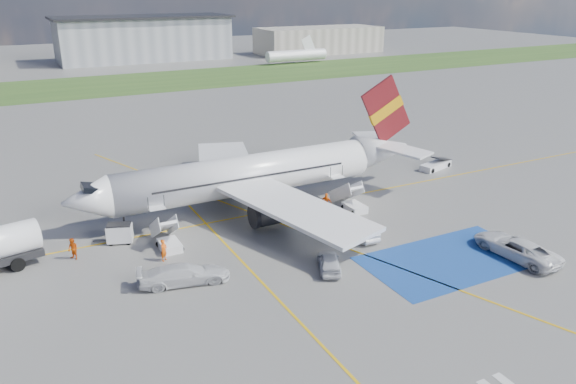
# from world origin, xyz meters

# --- Properties ---
(ground) EXTENTS (400.00, 400.00, 0.00)m
(ground) POSITION_xyz_m (0.00, 0.00, 0.00)
(ground) COLOR #60605E
(ground) RESTS_ON ground
(grass_strip) EXTENTS (400.00, 30.00, 0.01)m
(grass_strip) POSITION_xyz_m (0.00, 95.00, 0.01)
(grass_strip) COLOR #2D4C1E
(grass_strip) RESTS_ON ground
(taxiway_line_main) EXTENTS (120.00, 0.20, 0.01)m
(taxiway_line_main) POSITION_xyz_m (0.00, 12.00, 0.01)
(taxiway_line_main) COLOR gold
(taxiway_line_main) RESTS_ON ground
(taxiway_line_cross) EXTENTS (0.20, 60.00, 0.01)m
(taxiway_line_cross) POSITION_xyz_m (-5.00, -10.00, 0.01)
(taxiway_line_cross) COLOR gold
(taxiway_line_cross) RESTS_ON ground
(taxiway_line_diag) EXTENTS (20.71, 56.45, 0.01)m
(taxiway_line_diag) POSITION_xyz_m (0.00, 12.00, 0.01)
(taxiway_line_diag) COLOR gold
(taxiway_line_diag) RESTS_ON ground
(staging_box) EXTENTS (14.00, 8.00, 0.01)m
(staging_box) POSITION_xyz_m (10.00, -4.00, 0.01)
(staging_box) COLOR #184191
(staging_box) RESTS_ON ground
(terminal_centre) EXTENTS (48.00, 18.00, 12.00)m
(terminal_centre) POSITION_xyz_m (20.00, 135.00, 6.00)
(terminal_centre) COLOR gray
(terminal_centre) RESTS_ON ground
(terminal_east) EXTENTS (40.00, 16.00, 8.00)m
(terminal_east) POSITION_xyz_m (75.00, 128.00, 4.00)
(terminal_east) COLOR gray
(terminal_east) RESTS_ON ground
(airliner) EXTENTS (36.81, 32.95, 11.92)m
(airliner) POSITION_xyz_m (1.51, 14.00, 3.39)
(airliner) COLOR white
(airliner) RESTS_ON ground
(airstairs_fwd) EXTENTS (1.90, 5.20, 3.60)m
(airstairs_fwd) POSITION_xyz_m (-9.50, 8.70, 0.62)
(airstairs_fwd) COLOR white
(airstairs_fwd) RESTS_ON ground
(airstairs_aft) EXTENTS (1.90, 5.20, 3.60)m
(airstairs_aft) POSITION_xyz_m (9.00, 8.70, 0.62)
(airstairs_aft) COLOR white
(airstairs_aft) RESTS_ON ground
(gpu_cart) EXTENTS (2.39, 1.93, 1.74)m
(gpu_cart) POSITION_xyz_m (-12.89, 11.49, 0.78)
(gpu_cart) COLOR white
(gpu_cart) RESTS_ON ground
(belt_loader) EXTENTS (5.13, 2.88, 1.48)m
(belt_loader) POSITION_xyz_m (25.23, 15.06, 0.37)
(belt_loader) COLOR white
(belt_loader) RESTS_ON ground
(car_silver_a) EXTENTS (3.24, 4.40, 1.39)m
(car_silver_a) POSITION_xyz_m (0.49, -0.92, 0.70)
(car_silver_a) COLOR silver
(car_silver_a) RESTS_ON ground
(car_silver_b) EXTENTS (1.63, 4.32, 1.41)m
(car_silver_b) POSITION_xyz_m (6.00, 2.90, 0.70)
(car_silver_b) COLOR #B8BBC0
(car_silver_b) RESTS_ON ground
(van_white_a) EXTENTS (2.93, 5.80, 2.12)m
(van_white_a) POSITION_xyz_m (15.15, -5.98, 1.06)
(van_white_a) COLOR silver
(van_white_a) RESTS_ON ground
(van_white_b) EXTENTS (5.37, 3.07, 1.98)m
(van_white_b) POSITION_xyz_m (-10.16, 2.21, 0.99)
(van_white_b) COLOR silver
(van_white_b) RESTS_ON ground
(crew_fwd) EXTENTS (0.79, 0.76, 1.82)m
(crew_fwd) POSITION_xyz_m (-10.45, 6.49, 0.91)
(crew_fwd) COLOR #FF5F0D
(crew_fwd) RESTS_ON ground
(crew_nose) EXTENTS (1.06, 1.11, 1.82)m
(crew_nose) POSITION_xyz_m (-16.88, 10.04, 0.91)
(crew_nose) COLOR #DA520B
(crew_nose) RESTS_ON ground
(crew_aft) EXTENTS (1.00, 1.14, 1.84)m
(crew_aft) POSITION_xyz_m (6.53, 9.54, 0.92)
(crew_aft) COLOR orange
(crew_aft) RESTS_ON ground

